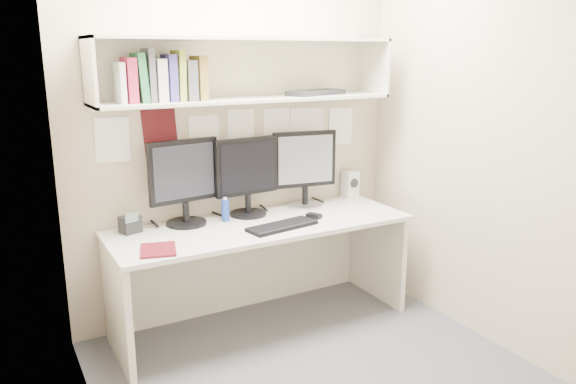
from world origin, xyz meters
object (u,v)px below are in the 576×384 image
keyboard (282,226)px  maroon_notebook (158,250)px  monitor_center (247,174)px  monitor_right (305,167)px  desk_phone (130,224)px  desk (262,274)px  monitor_left (184,180)px  speaker (350,184)px

keyboard → maroon_notebook: keyboard is taller
monitor_center → monitor_right: size_ratio=0.97×
monitor_center → desk_phone: bearing=176.3°
desk → desk_phone: bearing=165.2°
monitor_left → monitor_center: (0.45, 0.00, -0.01)m
monitor_right → desk_phone: monitor_right is taller
monitor_right → maroon_notebook: monitor_right is taller
keyboard → speaker: speaker is taller
maroon_notebook → speaker: bearing=31.2°
desk → maroon_notebook: 0.86m
monitor_right → maroon_notebook: 1.32m
desk → monitor_center: monitor_center is taller
maroon_notebook → desk_phone: 0.42m
monitor_right → monitor_center: bearing=-171.4°
desk → maroon_notebook: size_ratio=8.33×
monitor_right → keyboard: monitor_right is taller
monitor_center → maroon_notebook: size_ratio=2.24×
desk → monitor_left: monitor_left is taller
speaker → maroon_notebook: bearing=-166.3°
monitor_center → keyboard: size_ratio=1.15×
desk → monitor_center: size_ratio=3.72×
desk → monitor_left: (-0.44, 0.22, 0.66)m
monitor_left → keyboard: (0.51, -0.38, -0.28)m
keyboard → speaker: 0.94m
keyboard → desk_phone: bearing=148.2°
monitor_right → maroon_notebook: size_ratio=2.30×
monitor_left → monitor_center: size_ratio=1.04×
monitor_left → maroon_notebook: monitor_left is taller
maroon_notebook → monitor_right: bearing=34.4°
keyboard → speaker: bearing=18.5°
desk → keyboard: bearing=-66.4°
monitor_left → monitor_right: (0.90, 0.00, -0.00)m
desk → monitor_center: (0.00, 0.22, 0.65)m
monitor_center → keyboard: monitor_center is taller
monitor_left → keyboard: monitor_left is taller
monitor_right → desk: bearing=-146.0°
monitor_left → maroon_notebook: bearing=-134.1°
monitor_left → monitor_right: monitor_left is taller
desk_phone → monitor_center: bearing=-18.4°
desk_phone → monitor_left: bearing=-17.8°
keyboard → monitor_right: bearing=35.3°
desk → desk_phone: desk_phone is taller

